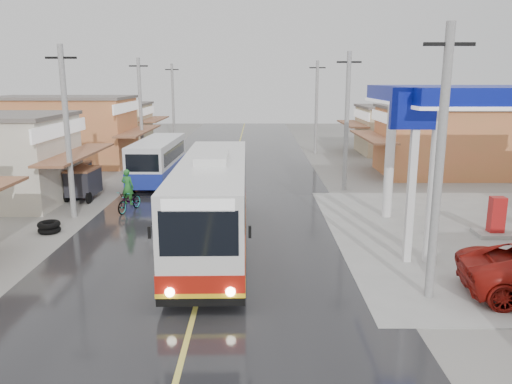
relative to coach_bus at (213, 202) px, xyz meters
The scene contains 13 objects.
ground 5.00m from the coach_bus, 91.13° to the right, with size 120.00×120.00×0.00m, color slate.
road 10.49m from the coach_bus, 90.51° to the left, with size 12.00×90.00×0.02m, color black.
centre_line 10.49m from the coach_bus, 90.51° to the left, with size 0.15×90.00×0.01m, color #D8CC4C.
shopfronts_left 18.77m from the coach_bus, 134.48° to the left, with size 11.00×44.00×5.20m, color tan, non-canonical shape.
shopfronts_right 16.71m from the coach_bus, 26.19° to the left, with size 11.00×44.00×4.80m, color silver, non-canonical shape.
utility_poles_left 13.49m from the coach_bus, 122.04° to the left, with size 1.60×50.00×8.00m, color gray, non-canonical shape.
utility_poles_right 12.56m from the coach_bus, 56.24° to the left, with size 1.60×36.00×8.00m, color gray, non-canonical shape.
coach_bus is the anchor object (origin of this frame).
second_bus 13.40m from the coach_bus, 110.02° to the left, with size 2.38×8.21×2.71m.
cyclist 7.18m from the coach_bus, 131.12° to the left, with size 1.28×2.14×2.18m.
tricycle_near 11.15m from the coach_bus, 134.61° to the left, with size 1.62×2.35×1.74m.
tricycle_far 13.50m from the coach_bus, 131.34° to the left, with size 1.59×2.16×1.65m.
tyre_stack 7.66m from the coach_bus, 165.77° to the left, with size 0.96×0.96×0.49m.
Camera 1 is at (1.77, -14.08, 6.49)m, focal length 35.00 mm.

